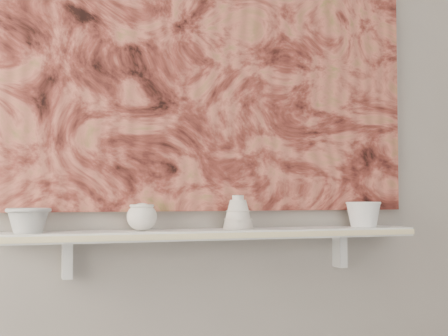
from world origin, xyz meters
name	(u,v)px	position (x,y,z in m)	size (l,w,h in m)	color
wall_back	(211,108)	(0.00, 1.60, 1.35)	(3.60, 3.60, 0.00)	gray
shelf	(220,234)	(0.00, 1.51, 0.92)	(1.40, 0.18, 0.03)	silver
shelf_stripe	(229,236)	(0.00, 1.41, 0.92)	(1.40, 0.01, 0.02)	beige
bracket_left	(67,260)	(-0.49, 1.57, 0.84)	(0.03, 0.06, 0.12)	silver
bracket_right	(340,251)	(0.49, 1.57, 0.84)	(0.03, 0.06, 0.12)	silver
painting	(212,54)	(0.00, 1.59, 1.54)	(1.50, 0.03, 1.10)	maroon
house_motif	(329,145)	(0.45, 1.57, 1.23)	(0.09, 0.00, 0.08)	black
bowl_grey	(28,220)	(-0.61, 1.51, 0.97)	(0.14, 0.14, 0.08)	gray
cup_cream	(142,217)	(-0.26, 1.51, 0.97)	(0.10, 0.10, 0.09)	beige
bell_vessel	(238,212)	(0.07, 1.51, 0.99)	(0.10, 0.10, 0.12)	beige
bowl_white	(363,214)	(0.55, 1.51, 0.98)	(0.13, 0.13, 0.09)	silver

